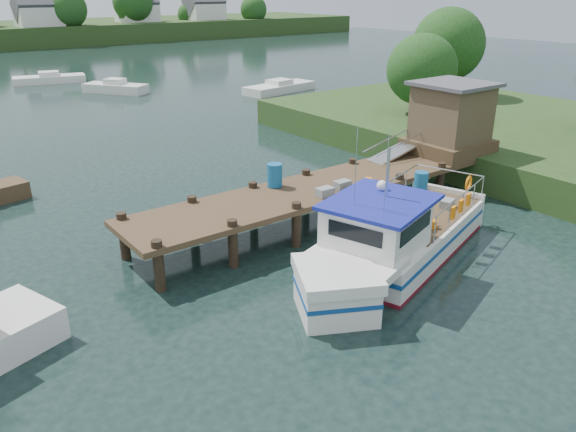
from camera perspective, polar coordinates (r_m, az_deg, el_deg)
ground_plane at (r=20.41m, az=-0.30°, el=-1.47°), size 160.00×160.00×0.00m
near_shore at (r=32.06m, az=25.83°, el=8.98°), size 16.00×30.00×7.76m
dock at (r=23.94m, az=12.36°, el=7.30°), size 16.60×3.00×4.78m
lobster_boat at (r=17.84m, az=10.53°, el=-2.47°), size 9.74×5.30×4.75m
moored_far at (r=57.44m, az=-23.08°, el=12.70°), size 6.48×3.40×1.05m
moored_b at (r=50.04m, az=-17.13°, el=12.36°), size 4.56×5.41×1.18m
moored_c at (r=48.43m, az=-0.88°, el=12.94°), size 6.85×3.29×1.04m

